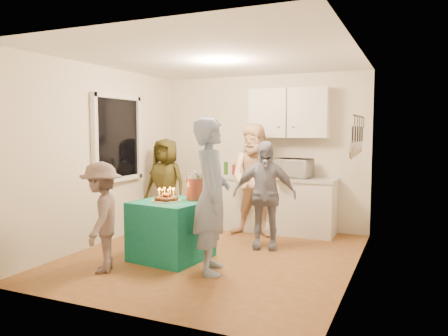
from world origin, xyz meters
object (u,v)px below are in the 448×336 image
at_px(man_birthday, 212,196).
at_px(woman_back_center, 256,180).
at_px(child_near_left, 102,217).
at_px(party_table, 171,230).
at_px(microwave, 294,168).
at_px(counter, 268,205).
at_px(punch_jar, 195,187).
at_px(woman_back_right, 264,195).
at_px(woman_back_left, 166,184).

xyz_separation_m(man_birthday, woman_back_center, (-0.11, 1.87, -0.02)).
bearing_deg(woman_back_center, child_near_left, -116.68).
xyz_separation_m(party_table, man_birthday, (0.71, -0.27, 0.53)).
bearing_deg(party_table, man_birthday, -21.02).
height_order(microwave, child_near_left, child_near_left).
bearing_deg(party_table, counter, 72.15).
xyz_separation_m(counter, punch_jar, (-0.41, -1.82, 0.50)).
bearing_deg(counter, child_near_left, -112.23).
xyz_separation_m(party_table, woman_back_center, (0.60, 1.59, 0.51)).
distance_m(microwave, party_table, 2.40).
bearing_deg(woman_back_right, woman_back_left, 153.19).
relative_size(punch_jar, woman_back_left, 0.22).
distance_m(punch_jar, woman_back_right, 1.06).
xyz_separation_m(counter, microwave, (0.44, 0.00, 0.63)).
bearing_deg(woman_back_center, microwave, 39.23).
xyz_separation_m(party_table, woman_back_left, (-0.95, 1.43, 0.39)).
bearing_deg(woman_back_center, punch_jar, -106.42).
xyz_separation_m(man_birthday, child_near_left, (-1.20, -0.50, -0.26)).
distance_m(counter, microwave, 0.77).
distance_m(man_birthday, woman_back_right, 1.28).
bearing_deg(punch_jar, child_near_left, -126.91).
bearing_deg(woman_back_left, counter, 22.21).
distance_m(counter, man_birthday, 2.35).
distance_m(punch_jar, child_near_left, 1.25).
xyz_separation_m(microwave, woman_back_center, (-0.49, -0.43, -0.17)).
bearing_deg(man_birthday, counter, -22.23).
bearing_deg(microwave, child_near_left, -112.13).
height_order(punch_jar, child_near_left, child_near_left).
relative_size(man_birthday, woman_back_center, 1.02).
distance_m(microwave, punch_jar, 2.02).
bearing_deg(man_birthday, woman_back_left, 20.64).
relative_size(man_birthday, child_near_left, 1.39).
xyz_separation_m(microwave, party_table, (-1.09, -2.02, -0.68)).
xyz_separation_m(microwave, woman_back_right, (-0.15, -1.05, -0.30)).
bearing_deg(child_near_left, microwave, 122.84).
height_order(party_table, woman_back_center, woman_back_center).
height_order(woman_back_right, child_near_left, woman_back_right).
distance_m(party_table, woman_back_right, 1.41).
height_order(party_table, man_birthday, man_birthday).
bearing_deg(woman_back_center, party_table, -112.54).
xyz_separation_m(microwave, child_near_left, (-1.58, -2.80, -0.41)).
bearing_deg(microwave, punch_jar, -107.67).
distance_m(woman_back_left, child_near_left, 2.25).
height_order(punch_jar, man_birthday, man_birthday).
xyz_separation_m(woman_back_left, woman_back_right, (1.89, -0.45, -0.00)).
distance_m(man_birthday, woman_back_left, 2.38).
distance_m(microwave, woman_back_center, 0.68).
xyz_separation_m(counter, party_table, (-0.65, -2.02, -0.05)).
height_order(counter, woman_back_left, woman_back_left).
relative_size(counter, party_table, 2.59).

